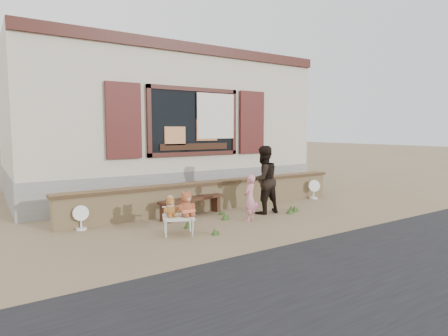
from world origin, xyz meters
TOP-DOWN VIEW (x-y plane):
  - ground at (0.00, 0.00)m, footprint 80.00×80.00m
  - shopfront at (0.00, 4.49)m, footprint 8.04×5.13m
  - brick_wall at (0.00, 1.00)m, footprint 7.10×0.36m
  - bench at (-0.79, 0.66)m, footprint 1.61×0.69m
  - folding_chair at (-1.67, -0.48)m, footprint 0.68×0.64m
  - teddy_bear_left at (-1.80, -0.42)m, footprint 0.33×0.31m
  - teddy_bear_right at (-1.54, -0.53)m, footprint 0.41×0.38m
  - child at (-0.01, -0.36)m, footprint 0.41×0.37m
  - adult at (0.67, 0.04)m, footprint 0.73×0.58m
  - fan_left at (-3.04, 0.80)m, footprint 0.29×0.20m
  - fan_right at (2.95, 0.68)m, footprint 0.33×0.22m
  - grass_tufts at (0.03, -0.18)m, footprint 2.87×1.42m

SIDE VIEW (x-z plane):
  - ground at x=0.00m, z-range 0.00..0.00m
  - grass_tufts at x=0.03m, z-range -0.01..0.14m
  - fan_left at x=-3.04m, z-range 0.00..0.46m
  - fan_right at x=2.95m, z-range 0.00..0.51m
  - bench at x=-0.79m, z-range 0.09..0.50m
  - folding_chair at x=-1.67m, z-range 0.13..0.47m
  - brick_wall at x=0.00m, z-range 0.01..0.67m
  - child at x=-0.01m, z-range 0.00..0.94m
  - teddy_bear_left at x=-1.80m, z-range 0.33..0.69m
  - teddy_bear_right at x=-1.54m, z-range 0.33..0.78m
  - adult at x=0.67m, z-range 0.00..1.50m
  - shopfront at x=0.00m, z-range 0.00..4.00m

